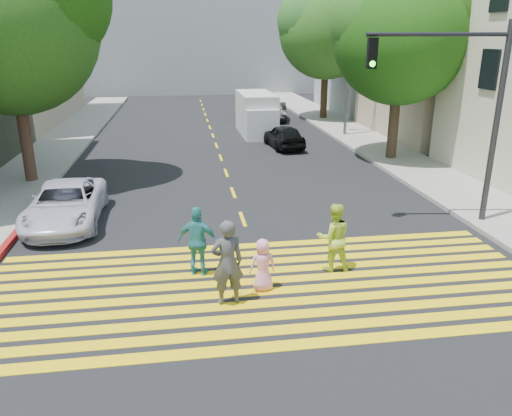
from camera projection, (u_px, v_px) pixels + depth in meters
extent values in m
plane|color=black|center=(276.00, 314.00, 10.76)|extent=(120.00, 120.00, 0.00)
cube|color=gray|center=(71.00, 135.00, 30.15)|extent=(3.00, 40.00, 0.15)
cube|color=gray|center=(383.00, 151.00, 25.96)|extent=(3.00, 60.00, 0.15)
cube|color=maroon|center=(21.00, 228.00, 15.40)|extent=(0.20, 8.00, 0.16)
cube|color=yellow|center=(288.00, 345.00, 9.64)|extent=(13.40, 0.35, 0.01)
cube|color=yellow|center=(282.00, 330.00, 10.15)|extent=(13.40, 0.35, 0.01)
cube|color=yellow|center=(277.00, 316.00, 10.67)|extent=(13.40, 0.35, 0.01)
cube|color=yellow|center=(273.00, 303.00, 11.18)|extent=(13.40, 0.35, 0.01)
cube|color=yellow|center=(268.00, 291.00, 11.70)|extent=(13.40, 0.35, 0.01)
cube|color=yellow|center=(265.00, 281.00, 12.21)|extent=(13.40, 0.35, 0.01)
cube|color=yellow|center=(261.00, 271.00, 12.73)|extent=(13.40, 0.35, 0.01)
cube|color=yellow|center=(258.00, 262.00, 13.24)|extent=(13.40, 0.35, 0.01)
cube|color=yellow|center=(255.00, 253.00, 13.76)|extent=(13.40, 0.35, 0.01)
cube|color=yellow|center=(252.00, 246.00, 14.27)|extent=(13.40, 0.35, 0.01)
cube|color=yellow|center=(243.00, 219.00, 16.38)|extent=(0.12, 1.40, 0.01)
cube|color=yellow|center=(233.00, 193.00, 19.19)|extent=(0.12, 1.40, 0.01)
cube|color=yellow|center=(226.00, 173.00, 21.99)|extent=(0.12, 1.40, 0.01)
cube|color=yellow|center=(221.00, 158.00, 24.80)|extent=(0.12, 1.40, 0.01)
cube|color=yellow|center=(216.00, 145.00, 27.61)|extent=(0.12, 1.40, 0.01)
cube|color=yellow|center=(213.00, 135.00, 30.42)|extent=(0.12, 1.40, 0.01)
cube|color=yellow|center=(210.00, 127.00, 33.23)|extent=(0.12, 1.40, 0.01)
cube|color=yellow|center=(207.00, 120.00, 36.04)|extent=(0.12, 1.40, 0.01)
cube|color=yellow|center=(205.00, 114.00, 38.85)|extent=(0.12, 1.40, 0.01)
cube|color=yellow|center=(203.00, 109.00, 41.65)|extent=(0.12, 1.40, 0.01)
cube|color=yellow|center=(202.00, 105.00, 44.46)|extent=(0.12, 1.40, 0.01)
cube|color=yellow|center=(200.00, 101.00, 47.27)|extent=(0.12, 1.40, 0.01)
cube|color=tan|center=(470.00, 50.00, 29.02)|extent=(10.00, 10.00, 10.00)
cube|color=gray|center=(394.00, 47.00, 39.31)|extent=(10.00, 10.00, 10.00)
cube|color=gray|center=(195.00, 35.00, 53.76)|extent=(30.00, 8.00, 12.00)
cylinder|color=#3F271D|center=(26.00, 142.00, 19.89)|extent=(0.56, 0.56, 3.44)
sphere|color=#10330E|center=(9.00, 25.00, 18.47)|extent=(8.14, 8.14, 6.63)
cylinder|color=black|center=(393.00, 127.00, 23.76)|extent=(0.62, 0.62, 3.25)
sphere|color=#064107|center=(401.00, 37.00, 22.44)|extent=(7.88, 7.88, 6.13)
sphere|color=#1F4414|center=(431.00, 15.00, 22.21)|extent=(5.91, 5.91, 4.59)
sphere|color=#226314|center=(378.00, 22.00, 22.25)|extent=(5.52, 5.52, 4.29)
cylinder|color=#3D2A16|center=(324.00, 95.00, 35.86)|extent=(0.51, 0.51, 3.49)
sphere|color=#123D0D|center=(327.00, 30.00, 34.43)|extent=(6.89, 6.89, 6.65)
sphere|color=#154510|center=(345.00, 15.00, 34.56)|extent=(5.17, 5.17, 4.99)
sphere|color=#164214|center=(311.00, 20.00, 33.89)|extent=(4.82, 4.82, 4.65)
imported|color=#404144|center=(227.00, 263.00, 10.89)|extent=(0.78, 0.58, 1.98)
imported|color=#B3D43A|center=(334.00, 237.00, 12.54)|extent=(0.89, 0.70, 1.78)
imported|color=pink|center=(263.00, 265.00, 11.59)|extent=(0.67, 0.48, 1.27)
imported|color=teal|center=(198.00, 242.00, 12.27)|extent=(1.13, 0.75, 1.79)
imported|color=silver|center=(66.00, 204.00, 15.82)|extent=(2.22, 4.68, 1.29)
imported|color=black|center=(284.00, 136.00, 26.82)|extent=(1.87, 3.84, 1.26)
imported|color=#B4B5B7|center=(247.00, 107.00, 38.01)|extent=(2.29, 4.50, 1.25)
imported|color=black|center=(277.00, 112.00, 35.73)|extent=(1.94, 3.93, 1.24)
cube|color=silver|center=(256.00, 113.00, 30.79)|extent=(2.02, 4.96, 2.47)
cube|color=silver|center=(262.00, 125.00, 28.87)|extent=(1.89, 1.20, 1.78)
cylinder|color=black|center=(247.00, 133.00, 29.30)|extent=(0.25, 0.69, 0.69)
cylinder|color=black|center=(274.00, 132.00, 29.53)|extent=(0.25, 0.69, 0.69)
cylinder|color=black|center=(240.00, 123.00, 32.63)|extent=(0.25, 0.69, 0.69)
cylinder|color=black|center=(264.00, 123.00, 32.86)|extent=(0.25, 0.69, 0.69)
cylinder|color=#28282C|center=(496.00, 128.00, 15.01)|extent=(0.21, 0.21, 6.15)
cylinder|color=black|center=(438.00, 34.00, 14.14)|extent=(4.08, 0.68, 0.12)
cube|color=black|center=(372.00, 53.00, 14.28)|extent=(0.30, 0.30, 0.86)
sphere|color=#33D41E|center=(373.00, 64.00, 14.24)|extent=(0.18, 0.18, 0.16)
cylinder|color=#57585A|center=(349.00, 54.00, 28.52)|extent=(0.20, 0.20, 9.57)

